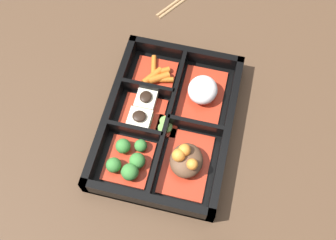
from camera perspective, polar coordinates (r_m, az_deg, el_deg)
name	(u,v)px	position (r m, az deg, el deg)	size (l,w,h in m)	color
ground_plane	(168,126)	(0.77, 0.00, -0.82)	(3.00, 3.00, 0.00)	#4C3523
bento_base	(168,124)	(0.77, 0.00, -0.66)	(0.33, 0.24, 0.01)	black
bento_rim	(167,120)	(0.76, -0.15, -0.03)	(0.33, 0.24, 0.04)	black
bowl_rice	(202,91)	(0.78, 5.03, 4.15)	(0.13, 0.09, 0.05)	#B22D19
bowl_stew	(186,161)	(0.71, 2.62, -5.93)	(0.13, 0.09, 0.06)	#B22D19
bowl_carrots	(156,74)	(0.81, -1.71, 6.63)	(0.07, 0.09, 0.02)	#B22D19
bowl_tofu	(143,111)	(0.76, -3.70, 1.28)	(0.09, 0.08, 0.04)	#B22D19
bowl_greens	(128,161)	(0.72, -5.77, -5.91)	(0.09, 0.08, 0.04)	#B22D19
bowl_pickles	(166,126)	(0.76, -0.26, -0.90)	(0.04, 0.04, 0.01)	#B22D19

